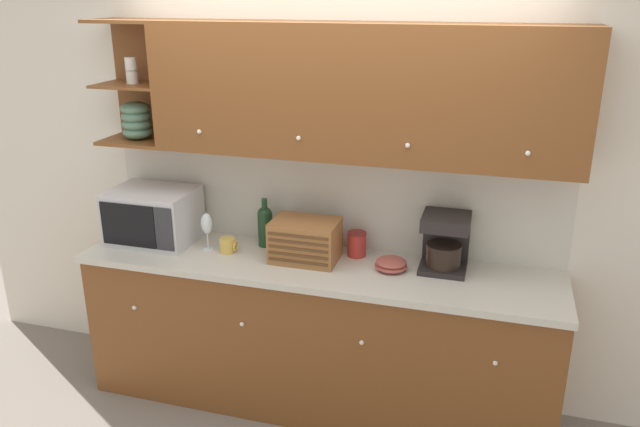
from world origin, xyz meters
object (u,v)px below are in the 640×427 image
(mug, at_px, (228,245))
(coffee_maker, at_px, (445,241))
(wine_glass, at_px, (207,225))
(microwave, at_px, (153,216))
(storage_canister, at_px, (357,244))
(wine_bottle, at_px, (265,224))
(bowl_stack_on_counter, at_px, (391,264))
(bread_box, at_px, (305,240))

(mug, bearing_deg, coffee_maker, 6.35)
(wine_glass, bearing_deg, mug, -7.14)
(coffee_maker, bearing_deg, microwave, -176.84)
(microwave, relative_size, storage_canister, 3.49)
(microwave, bearing_deg, wine_glass, -3.74)
(coffee_maker, bearing_deg, wine_bottle, 178.83)
(storage_canister, bearing_deg, mug, -167.43)
(mug, height_order, bowl_stack_on_counter, mug)
(wine_bottle, bearing_deg, bread_box, -24.53)
(bread_box, bearing_deg, wine_glass, -179.27)
(wine_glass, distance_m, bread_box, 0.62)
(microwave, distance_m, coffee_maker, 1.79)
(microwave, distance_m, storage_canister, 1.28)
(wine_bottle, bearing_deg, bowl_stack_on_counter, -9.46)
(bowl_stack_on_counter, bearing_deg, bread_box, -179.65)
(wine_glass, distance_m, mug, 0.18)
(storage_canister, bearing_deg, microwave, -174.36)
(storage_canister, bearing_deg, wine_glass, -170.46)
(bread_box, relative_size, bowl_stack_on_counter, 2.08)
(mug, bearing_deg, storage_canister, 12.57)
(coffee_maker, bearing_deg, storage_canister, 177.00)
(bread_box, bearing_deg, coffee_maker, 8.34)
(mug, distance_m, bowl_stack_on_counter, 0.99)
(mug, height_order, storage_canister, storage_canister)
(mug, bearing_deg, bowl_stack_on_counter, 1.66)
(bread_box, xyz_separation_m, coffee_maker, (0.79, 0.12, 0.04))
(mug, relative_size, wine_bottle, 0.34)
(mug, distance_m, wine_bottle, 0.26)
(bowl_stack_on_counter, bearing_deg, wine_glass, -179.44)
(microwave, height_order, mug, microwave)
(bowl_stack_on_counter, bearing_deg, wine_bottle, 170.54)
(wine_bottle, height_order, bread_box, wine_bottle)
(bread_box, distance_m, bowl_stack_on_counter, 0.51)
(mug, bearing_deg, wine_bottle, 42.48)
(coffee_maker, bearing_deg, wine_glass, -174.99)
(storage_canister, relative_size, coffee_maker, 0.45)
(microwave, height_order, wine_bottle, microwave)
(storage_canister, distance_m, coffee_maker, 0.52)
(wine_glass, xyz_separation_m, coffee_maker, (1.41, 0.12, 0.01))
(wine_bottle, relative_size, bowl_stack_on_counter, 1.65)
(bowl_stack_on_counter, bearing_deg, mug, -178.34)
(bread_box, bearing_deg, storage_canister, 27.50)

